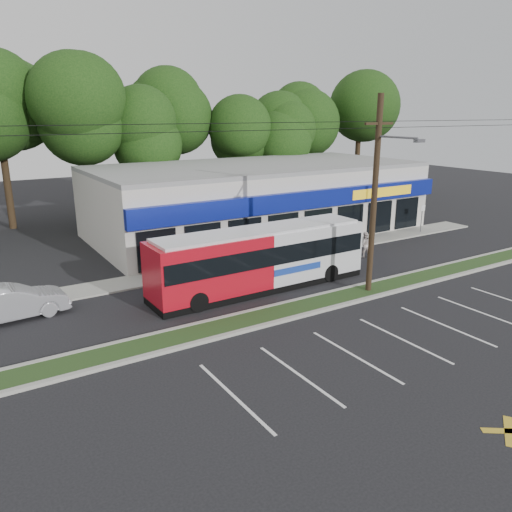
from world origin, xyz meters
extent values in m
plane|color=black|center=(0.00, 0.00, 0.00)|extent=(120.00, 120.00, 0.00)
cube|color=#213D19|center=(0.00, 1.00, 0.06)|extent=(40.00, 1.60, 0.12)
cube|color=#9E9E93|center=(0.00, 0.15, 0.07)|extent=(40.00, 0.25, 0.14)
cube|color=#9E9E93|center=(0.00, 1.85, 0.07)|extent=(40.00, 0.25, 0.14)
cube|color=#9E9E93|center=(5.00, 9.00, 0.05)|extent=(32.00, 2.20, 0.10)
cube|color=#B8B6AB|center=(5.50, 16.00, 2.50)|extent=(25.00, 12.00, 5.00)
cube|color=navy|center=(5.50, 9.75, 3.40)|extent=(25.00, 0.50, 1.20)
cube|color=black|center=(5.50, 9.94, 1.40)|extent=(24.00, 0.12, 2.40)
cube|color=yellow|center=(12.50, 9.48, 3.40)|extent=(6.00, 0.06, 0.70)
cube|color=gray|center=(5.50, 16.00, 5.15)|extent=(25.00, 12.00, 0.30)
cylinder|color=black|center=(3.00, 1.00, 5.00)|extent=(0.30, 0.30, 10.00)
cube|color=black|center=(3.00, 1.00, 8.60)|extent=(1.80, 0.12, 0.12)
cylinder|color=#59595E|center=(3.00, -0.20, 8.00)|extent=(0.10, 2.40, 0.10)
cube|color=#59595E|center=(3.00, -1.50, 7.90)|extent=(0.50, 0.25, 0.15)
cylinder|color=black|center=(0.00, 1.00, 8.70)|extent=(50.00, 0.02, 0.02)
cylinder|color=black|center=(0.00, 1.00, 8.40)|extent=(50.00, 0.02, 0.02)
cylinder|color=black|center=(11.00, 8.80, 2.00)|extent=(0.12, 0.12, 4.00)
sphere|color=silver|center=(11.00, 8.80, 4.10)|extent=(0.30, 0.30, 0.30)
cylinder|color=#59595E|center=(16.00, 8.60, 1.10)|extent=(0.06, 0.06, 2.20)
cube|color=white|center=(16.00, 8.55, 2.00)|extent=(0.45, 0.04, 0.45)
cylinder|color=black|center=(-11.00, 26.00, 2.86)|extent=(0.56, 0.56, 5.72)
cylinder|color=black|center=(-6.00, 26.00, 2.86)|extent=(0.56, 0.56, 5.72)
sphere|color=black|center=(-6.00, 26.00, 8.45)|extent=(6.76, 6.76, 6.76)
cylinder|color=black|center=(-1.00, 26.00, 2.86)|extent=(0.56, 0.56, 5.72)
sphere|color=black|center=(-1.00, 26.00, 8.45)|extent=(6.76, 6.76, 6.76)
cylinder|color=black|center=(4.00, 26.00, 2.86)|extent=(0.56, 0.56, 5.72)
sphere|color=black|center=(4.00, 26.00, 8.45)|extent=(6.76, 6.76, 6.76)
cylinder|color=black|center=(9.00, 26.00, 2.86)|extent=(0.56, 0.56, 5.72)
sphere|color=black|center=(9.00, 26.00, 8.45)|extent=(6.76, 6.76, 6.76)
cylinder|color=black|center=(14.00, 26.00, 2.86)|extent=(0.56, 0.56, 5.72)
sphere|color=black|center=(14.00, 26.00, 8.45)|extent=(6.76, 6.76, 6.76)
cylinder|color=black|center=(19.00, 26.00, 2.86)|extent=(0.56, 0.56, 5.72)
sphere|color=black|center=(19.00, 26.00, 8.45)|extent=(6.76, 6.76, 6.76)
cylinder|color=black|center=(24.00, 26.00, 2.86)|extent=(0.56, 0.56, 5.72)
sphere|color=black|center=(24.00, 26.00, 8.45)|extent=(6.76, 6.76, 6.76)
cube|color=#B50D1B|center=(-4.56, 4.47, 1.75)|extent=(6.12, 2.61, 2.79)
cube|color=silver|center=(1.54, 4.53, 1.75)|extent=(6.12, 2.61, 2.79)
cube|color=black|center=(-1.51, 4.50, 0.20)|extent=(12.22, 2.62, 0.36)
cube|color=black|center=(-1.51, 4.50, 2.08)|extent=(11.97, 2.73, 0.97)
cube|color=black|center=(4.62, 4.57, 1.93)|extent=(0.08, 2.16, 1.42)
cube|color=#193899|center=(0.03, 3.23, 1.17)|extent=(3.05, 0.06, 0.36)
cube|color=silver|center=(-1.51, 4.50, 3.20)|extent=(11.60, 2.41, 0.18)
cylinder|color=black|center=(-5.76, 3.30, 0.49)|extent=(0.98, 0.29, 0.98)
cylinder|color=black|center=(-5.79, 5.60, 0.49)|extent=(0.98, 0.29, 0.98)
cylinder|color=black|center=(2.40, 3.39, 0.49)|extent=(0.98, 0.29, 0.98)
cylinder|color=black|center=(2.38, 5.69, 0.49)|extent=(0.98, 0.29, 0.98)
imported|color=black|center=(4.00, 7.00, 0.66)|extent=(3.98, 1.79, 1.33)
imported|color=#A7A8AE|center=(-13.32, 7.00, 0.79)|extent=(4.91, 2.05, 1.58)
imported|color=beige|center=(9.00, 8.23, 0.87)|extent=(0.73, 0.58, 1.74)
imported|color=beige|center=(7.47, 6.00, 0.84)|extent=(0.99, 0.89, 1.68)
camera|label=1|loc=(-15.16, -16.84, 9.11)|focal=35.00mm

